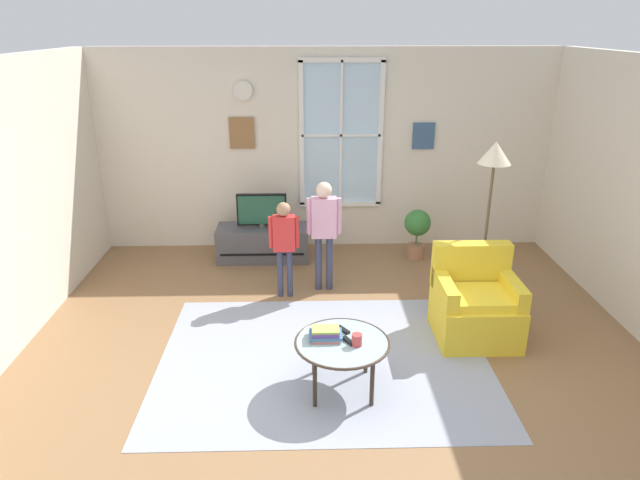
# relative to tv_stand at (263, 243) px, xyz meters

# --- Properties ---
(ground_plane) EXTENTS (6.49, 6.90, 0.02)m
(ground_plane) POSITION_rel_tv_stand_xyz_m (0.82, -2.66, -0.23)
(ground_plane) COLOR olive
(back_wall) EXTENTS (5.89, 0.17, 2.61)m
(back_wall) POSITION_rel_tv_stand_xyz_m (0.82, 0.54, 1.09)
(back_wall) COLOR beige
(back_wall) RESTS_ON ground_plane
(area_rug) EXTENTS (2.99, 2.30, 0.01)m
(area_rug) POSITION_rel_tv_stand_xyz_m (0.71, -2.37, -0.22)
(area_rug) COLOR #999EAD
(area_rug) RESTS_ON ground_plane
(tv_stand) EXTENTS (1.17, 0.47, 0.44)m
(tv_stand) POSITION_rel_tv_stand_xyz_m (0.00, 0.00, 0.00)
(tv_stand) COLOR #4C4C51
(tv_stand) RESTS_ON ground_plane
(television) EXTENTS (0.63, 0.08, 0.44)m
(television) POSITION_rel_tv_stand_xyz_m (0.00, -0.00, 0.45)
(television) COLOR #4C4C4C
(television) RESTS_ON tv_stand
(armchair) EXTENTS (0.76, 0.74, 0.87)m
(armchair) POSITION_rel_tv_stand_xyz_m (2.19, -1.96, 0.11)
(armchair) COLOR yellow
(armchair) RESTS_ON ground_plane
(coffee_table) EXTENTS (0.79, 0.79, 0.46)m
(coffee_table) POSITION_rel_tv_stand_xyz_m (0.84, -2.80, 0.21)
(coffee_table) COLOR #99B2B7
(coffee_table) RESTS_ON ground_plane
(book_stack) EXTENTS (0.27, 0.18, 0.10)m
(book_stack) POSITION_rel_tv_stand_xyz_m (0.71, -2.75, 0.28)
(book_stack) COLOR tan
(book_stack) RESTS_ON coffee_table
(cup) EXTENTS (0.08, 0.08, 0.10)m
(cup) POSITION_rel_tv_stand_xyz_m (0.96, -2.86, 0.29)
(cup) COLOR #BF3F3F
(cup) RESTS_ON coffee_table
(remote_near_books) EXTENTS (0.11, 0.14, 0.02)m
(remote_near_books) POSITION_rel_tv_stand_xyz_m (0.86, -2.63, 0.25)
(remote_near_books) COLOR black
(remote_near_books) RESTS_ON coffee_table
(remote_near_cup) EXTENTS (0.10, 0.14, 0.02)m
(remote_near_cup) POSITION_rel_tv_stand_xyz_m (0.89, -2.81, 0.25)
(remote_near_cup) COLOR black
(remote_near_cup) RESTS_ON coffee_table
(person_pink_shirt) EXTENTS (0.38, 0.17, 1.27)m
(person_pink_shirt) POSITION_rel_tv_stand_xyz_m (0.76, -0.91, 0.58)
(person_pink_shirt) COLOR #333851
(person_pink_shirt) RESTS_ON ground_plane
(person_red_shirt) EXTENTS (0.33, 0.15, 1.10)m
(person_red_shirt) POSITION_rel_tv_stand_xyz_m (0.32, -1.07, 0.47)
(person_red_shirt) COLOR #333851
(person_red_shirt) RESTS_ON ground_plane
(potted_plant_by_window) EXTENTS (0.34, 0.34, 0.66)m
(potted_plant_by_window) POSITION_rel_tv_stand_xyz_m (1.99, -0.03, 0.19)
(potted_plant_by_window) COLOR #9E6B4C
(potted_plant_by_window) RESTS_ON ground_plane
(floor_lamp) EXTENTS (0.32, 0.32, 1.80)m
(floor_lamp) POSITION_rel_tv_stand_xyz_m (2.41, -1.38, 1.29)
(floor_lamp) COLOR black
(floor_lamp) RESTS_ON ground_plane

